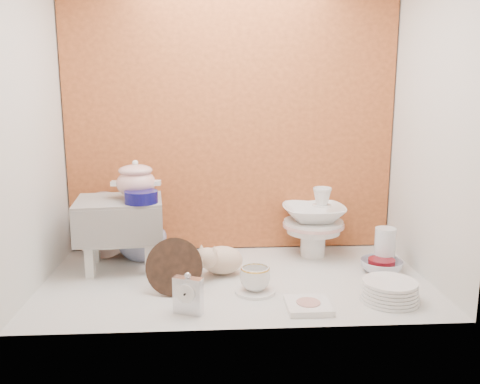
{
  "coord_description": "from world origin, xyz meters",
  "views": [
    {
      "loc": [
        -0.11,
        -2.19,
        0.87
      ],
      "look_at": [
        0.02,
        0.02,
        0.42
      ],
      "focal_mm": 36.59,
      "sensor_mm": 36.0,
      "label": 1
    }
  ],
  "objects_px": {
    "step_stool": "(121,234)",
    "plush_pig": "(222,260)",
    "mantel_clock": "(188,293)",
    "blue_white_vase": "(141,233)",
    "floral_platter": "(104,225)",
    "dinner_plate_stack": "(390,291)",
    "soup_tureen": "(136,179)",
    "crystal_bowl": "(381,266)",
    "gold_rim_teacup": "(255,278)",
    "porcelain_tower": "(313,222)"
  },
  "relations": [
    {
      "from": "floral_platter",
      "to": "porcelain_tower",
      "type": "bearing_deg",
      "value": -3.11
    },
    {
      "from": "dinner_plate_stack",
      "to": "plush_pig",
      "type": "bearing_deg",
      "value": 153.62
    },
    {
      "from": "soup_tureen",
      "to": "dinner_plate_stack",
      "type": "bearing_deg",
      "value": -23.53
    },
    {
      "from": "blue_white_vase",
      "to": "soup_tureen",
      "type": "bearing_deg",
      "value": -88.18
    },
    {
      "from": "soup_tureen",
      "to": "porcelain_tower",
      "type": "xyz_separation_m",
      "value": [
        0.92,
        0.12,
        -0.26
      ]
    },
    {
      "from": "soup_tureen",
      "to": "mantel_clock",
      "type": "height_order",
      "value": "soup_tureen"
    },
    {
      "from": "blue_white_vase",
      "to": "gold_rim_teacup",
      "type": "bearing_deg",
      "value": -41.61
    },
    {
      "from": "mantel_clock",
      "to": "plush_pig",
      "type": "height_order",
      "value": "mantel_clock"
    },
    {
      "from": "step_stool",
      "to": "soup_tureen",
      "type": "xyz_separation_m",
      "value": [
        0.09,
        0.01,
        0.27
      ]
    },
    {
      "from": "step_stool",
      "to": "plush_pig",
      "type": "height_order",
      "value": "step_stool"
    },
    {
      "from": "dinner_plate_stack",
      "to": "porcelain_tower",
      "type": "xyz_separation_m",
      "value": [
        -0.2,
        0.6,
        0.15
      ]
    },
    {
      "from": "gold_rim_teacup",
      "to": "porcelain_tower",
      "type": "height_order",
      "value": "porcelain_tower"
    },
    {
      "from": "soup_tureen",
      "to": "blue_white_vase",
      "type": "xyz_separation_m",
      "value": [
        -0.0,
        0.13,
        -0.31
      ]
    },
    {
      "from": "crystal_bowl",
      "to": "porcelain_tower",
      "type": "height_order",
      "value": "porcelain_tower"
    },
    {
      "from": "step_stool",
      "to": "dinner_plate_stack",
      "type": "bearing_deg",
      "value": -28.17
    },
    {
      "from": "mantel_clock",
      "to": "crystal_bowl",
      "type": "relative_size",
      "value": 0.83
    },
    {
      "from": "step_stool",
      "to": "floral_platter",
      "type": "xyz_separation_m",
      "value": [
        -0.12,
        0.19,
        -0.0
      ]
    },
    {
      "from": "step_stool",
      "to": "gold_rim_teacup",
      "type": "relative_size",
      "value": 3.08
    },
    {
      "from": "blue_white_vase",
      "to": "gold_rim_teacup",
      "type": "xyz_separation_m",
      "value": [
        0.56,
        -0.5,
        -0.07
      ]
    },
    {
      "from": "step_stool",
      "to": "soup_tureen",
      "type": "bearing_deg",
      "value": 1.0
    },
    {
      "from": "blue_white_vase",
      "to": "porcelain_tower",
      "type": "bearing_deg",
      "value": -1.19
    },
    {
      "from": "blue_white_vase",
      "to": "dinner_plate_stack",
      "type": "bearing_deg",
      "value": -28.94
    },
    {
      "from": "step_stool",
      "to": "mantel_clock",
      "type": "bearing_deg",
      "value": -63.53
    },
    {
      "from": "soup_tureen",
      "to": "mantel_clock",
      "type": "distance_m",
      "value": 0.72
    },
    {
      "from": "mantel_clock",
      "to": "gold_rim_teacup",
      "type": "height_order",
      "value": "mantel_clock"
    },
    {
      "from": "plush_pig",
      "to": "gold_rim_teacup",
      "type": "bearing_deg",
      "value": -79.07
    },
    {
      "from": "crystal_bowl",
      "to": "dinner_plate_stack",
      "type": "bearing_deg",
      "value": -103.72
    },
    {
      "from": "soup_tureen",
      "to": "blue_white_vase",
      "type": "relative_size",
      "value": 0.84
    },
    {
      "from": "floral_platter",
      "to": "dinner_plate_stack",
      "type": "bearing_deg",
      "value": -26.57
    },
    {
      "from": "floral_platter",
      "to": "crystal_bowl",
      "type": "xyz_separation_m",
      "value": [
        1.41,
        -0.34,
        -0.14
      ]
    },
    {
      "from": "plush_pig",
      "to": "crystal_bowl",
      "type": "height_order",
      "value": "plush_pig"
    },
    {
      "from": "gold_rim_teacup",
      "to": "porcelain_tower",
      "type": "distance_m",
      "value": 0.61
    },
    {
      "from": "floral_platter",
      "to": "porcelain_tower",
      "type": "height_order",
      "value": "porcelain_tower"
    },
    {
      "from": "crystal_bowl",
      "to": "porcelain_tower",
      "type": "bearing_deg",
      "value": 135.99
    },
    {
      "from": "porcelain_tower",
      "to": "plush_pig",
      "type": "bearing_deg",
      "value": -152.92
    },
    {
      "from": "blue_white_vase",
      "to": "plush_pig",
      "type": "xyz_separation_m",
      "value": [
        0.42,
        -0.27,
        -0.06
      ]
    },
    {
      "from": "soup_tureen",
      "to": "gold_rim_teacup",
      "type": "relative_size",
      "value": 1.73
    },
    {
      "from": "porcelain_tower",
      "to": "soup_tureen",
      "type": "bearing_deg",
      "value": -172.85
    },
    {
      "from": "dinner_plate_stack",
      "to": "crystal_bowl",
      "type": "distance_m",
      "value": 0.34
    },
    {
      "from": "floral_platter",
      "to": "mantel_clock",
      "type": "height_order",
      "value": "floral_platter"
    },
    {
      "from": "crystal_bowl",
      "to": "step_stool",
      "type": "bearing_deg",
      "value": 173.42
    },
    {
      "from": "soup_tureen",
      "to": "mantel_clock",
      "type": "relative_size",
      "value": 1.36
    },
    {
      "from": "soup_tureen",
      "to": "porcelain_tower",
      "type": "height_order",
      "value": "soup_tureen"
    },
    {
      "from": "soup_tureen",
      "to": "porcelain_tower",
      "type": "relative_size",
      "value": 0.61
    },
    {
      "from": "floral_platter",
      "to": "plush_pig",
      "type": "bearing_deg",
      "value": -26.79
    },
    {
      "from": "soup_tureen",
      "to": "floral_platter",
      "type": "xyz_separation_m",
      "value": [
        -0.21,
        0.18,
        -0.28
      ]
    },
    {
      "from": "mantel_clock",
      "to": "blue_white_vase",
      "type": "bearing_deg",
      "value": 133.12
    },
    {
      "from": "mantel_clock",
      "to": "dinner_plate_stack",
      "type": "xyz_separation_m",
      "value": [
        0.85,
        0.07,
        -0.04
      ]
    },
    {
      "from": "soup_tureen",
      "to": "gold_rim_teacup",
      "type": "xyz_separation_m",
      "value": [
        0.56,
        -0.37,
        -0.39
      ]
    },
    {
      "from": "mantel_clock",
      "to": "dinner_plate_stack",
      "type": "relative_size",
      "value": 0.69
    }
  ]
}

